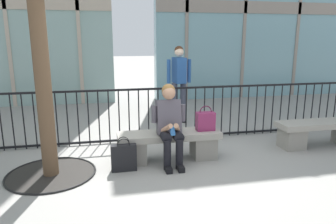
# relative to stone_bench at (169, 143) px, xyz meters

# --- Properties ---
(ground_plane) EXTENTS (60.00, 60.00, 0.00)m
(ground_plane) POSITION_rel_stone_bench_xyz_m (0.00, 0.00, -0.27)
(ground_plane) COLOR gray
(stone_bench) EXTENTS (1.60, 0.44, 0.45)m
(stone_bench) POSITION_rel_stone_bench_xyz_m (0.00, 0.00, 0.00)
(stone_bench) COLOR gray
(stone_bench) RESTS_ON ground
(seated_person_with_phone) EXTENTS (0.52, 0.66, 1.21)m
(seated_person_with_phone) POSITION_rel_stone_bench_xyz_m (-0.02, -0.13, 0.38)
(seated_person_with_phone) COLOR black
(seated_person_with_phone) RESTS_ON ground
(handbag_on_bench) EXTENTS (0.29, 0.16, 0.40)m
(handbag_on_bench) POSITION_rel_stone_bench_xyz_m (0.58, -0.01, 0.33)
(handbag_on_bench) COLOR #7A234C
(handbag_on_bench) RESTS_ON stone_bench
(shopping_bag) EXTENTS (0.36, 0.13, 0.50)m
(shopping_bag) POSITION_rel_stone_bench_xyz_m (-0.73, -0.27, -0.07)
(shopping_bag) COLOR black
(shopping_bag) RESTS_ON ground
(bystander_at_railing) EXTENTS (0.55, 0.40, 1.71)m
(bystander_at_railing) POSITION_rel_stone_bench_xyz_m (0.70, 2.24, 0.73)
(bystander_at_railing) COLOR #383D4C
(bystander_at_railing) RESTS_ON ground
(plaza_railing) EXTENTS (7.53, 0.04, 1.00)m
(plaza_railing) POSITION_rel_stone_bench_xyz_m (-0.00, 0.99, 0.24)
(plaza_railing) COLOR black
(plaza_railing) RESTS_ON ground
(stone_bench_far) EXTENTS (1.60, 0.44, 0.45)m
(stone_bench_far) POSITION_rel_stone_bench_xyz_m (2.77, 0.10, 0.00)
(stone_bench_far) COLOR gray
(stone_bench_far) RESTS_ON ground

